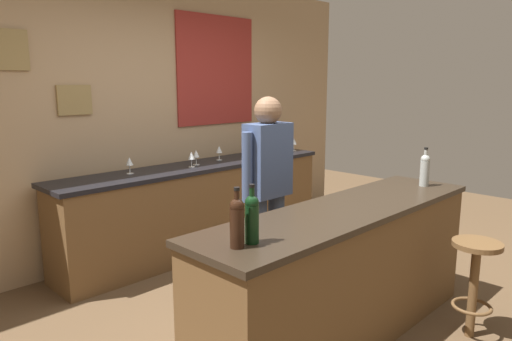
{
  "coord_description": "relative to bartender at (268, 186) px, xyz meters",
  "views": [
    {
      "loc": [
        -2.5,
        -2.07,
        1.73
      ],
      "look_at": [
        0.01,
        0.45,
        1.05
      ],
      "focal_mm": 32.85,
      "sensor_mm": 36.0,
      "label": 1
    }
  ],
  "objects": [
    {
      "name": "bar_counter",
      "position": [
        -0.05,
        -0.76,
        -0.47
      ],
      "size": [
        2.4,
        0.6,
        0.92
      ],
      "color": "brown",
      "rests_on": "ground_plane"
    },
    {
      "name": "wine_glass_c",
      "position": [
        0.31,
        1.29,
        0.07
      ],
      "size": [
        0.07,
        0.07,
        0.16
      ],
      "color": "silver",
      "rests_on": "side_counter"
    },
    {
      "name": "coffee_mug",
      "position": [
        1.39,
        1.33,
        0.01
      ],
      "size": [
        0.12,
        0.08,
        0.09
      ],
      "color": "#B2332D",
      "rests_on": "side_counter"
    },
    {
      "name": "back_wall",
      "position": [
        -0.04,
        1.67,
        0.48
      ],
      "size": [
        6.0,
        0.09,
        2.8
      ],
      "color": "tan",
      "rests_on": "ground_plane"
    },
    {
      "name": "wine_glass_d",
      "position": [
        0.67,
        1.36,
        0.07
      ],
      "size": [
        0.07,
        0.07,
        0.16
      ],
      "color": "silver",
      "rests_on": "side_counter"
    },
    {
      "name": "ground_plane",
      "position": [
        -0.05,
        -0.36,
        -0.94
      ],
      "size": [
        10.0,
        10.0,
        0.0
      ],
      "primitive_type": "plane",
      "color": "brown"
    },
    {
      "name": "side_counter",
      "position": [
        0.35,
        1.29,
        -0.48
      ],
      "size": [
        3.09,
        0.56,
        0.9
      ],
      "color": "brown",
      "rests_on": "ground_plane"
    },
    {
      "name": "wine_bottle_c",
      "position": [
        0.92,
        -0.82,
        0.12
      ],
      "size": [
        0.07,
        0.07,
        0.31
      ],
      "color": "#999E99",
      "rests_on": "bar_counter"
    },
    {
      "name": "bar_stool",
      "position": [
        0.58,
        -1.37,
        -0.48
      ],
      "size": [
        0.32,
        0.32,
        0.68
      ],
      "color": "brown",
      "rests_on": "ground_plane"
    },
    {
      "name": "wine_glass_a",
      "position": [
        -0.4,
        1.36,
        0.07
      ],
      "size": [
        0.07,
        0.07,
        0.16
      ],
      "color": "silver",
      "rests_on": "side_counter"
    },
    {
      "name": "bartender",
      "position": [
        0.0,
        0.0,
        0.0
      ],
      "size": [
        0.52,
        0.21,
        1.62
      ],
      "color": "#384766",
      "rests_on": "ground_plane"
    },
    {
      "name": "wine_bottle_a",
      "position": [
        -1.06,
        -0.8,
        0.12
      ],
      "size": [
        0.07,
        0.07,
        0.31
      ],
      "color": "black",
      "rests_on": "bar_counter"
    },
    {
      "name": "wine_glass_e",
      "position": [
        1.76,
        1.23,
        0.07
      ],
      "size": [
        0.07,
        0.07,
        0.16
      ],
      "color": "silver",
      "rests_on": "side_counter"
    },
    {
      "name": "wine_glass_b",
      "position": [
        0.2,
        1.22,
        0.07
      ],
      "size": [
        0.07,
        0.07,
        0.16
      ],
      "color": "silver",
      "rests_on": "side_counter"
    },
    {
      "name": "wine_bottle_b",
      "position": [
        -0.96,
        -0.81,
        0.12
      ],
      "size": [
        0.07,
        0.07,
        0.31
      ],
      "color": "black",
      "rests_on": "bar_counter"
    }
  ]
}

